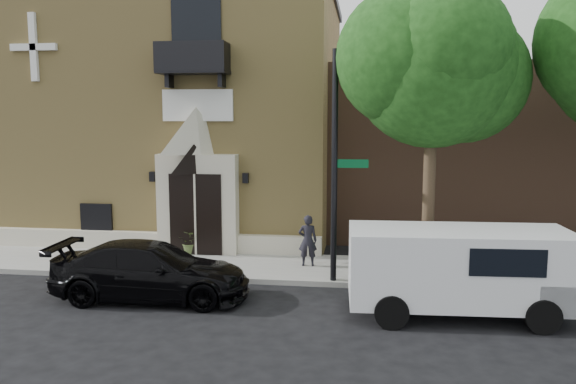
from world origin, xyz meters
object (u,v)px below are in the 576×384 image
object	(u,v)px
street_sign	(335,167)
dumpster	(438,254)
cargo_van	(467,268)
fire_hydrant	(468,269)
pedestrian_near	(308,240)
black_sedan	(151,271)

from	to	relation	value
street_sign	dumpster	world-z (taller)	street_sign
street_sign	dumpster	distance (m)	3.79
cargo_van	fire_hydrant	bearing A→B (deg)	76.02
street_sign	cargo_van	bearing A→B (deg)	-36.36
street_sign	pedestrian_near	xyz separation A→B (m)	(-0.86, 1.38, -2.32)
pedestrian_near	fire_hydrant	bearing A→B (deg)	159.31
cargo_van	dumpster	bearing A→B (deg)	93.50
street_sign	fire_hydrant	world-z (taller)	street_sign
pedestrian_near	dumpster	bearing A→B (deg)	163.98
cargo_van	black_sedan	bearing A→B (deg)	175.42
black_sedan	street_sign	distance (m)	5.42
black_sedan	street_sign	world-z (taller)	street_sign
cargo_van	street_sign	distance (m)	4.25
fire_hydrant	pedestrian_near	size ratio (longest dim) A/B	0.51
cargo_van	dumpster	distance (m)	2.73
fire_hydrant	pedestrian_near	distance (m)	4.57
cargo_van	dumpster	size ratio (longest dim) A/B	2.40
cargo_van	pedestrian_near	bearing A→B (deg)	136.89
cargo_van	pedestrian_near	world-z (taller)	cargo_van
black_sedan	cargo_van	bearing A→B (deg)	-93.78
cargo_van	pedestrian_near	distance (m)	5.20
dumpster	pedestrian_near	bearing A→B (deg)	156.86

